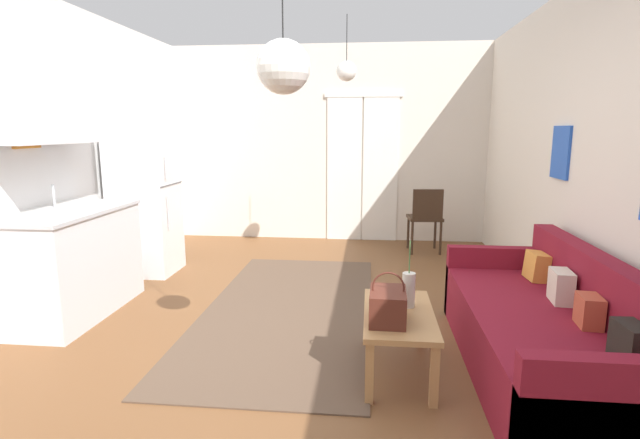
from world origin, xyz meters
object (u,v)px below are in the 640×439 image
object	(u,v)px
coffee_table	(399,321)
handbag	(388,305)
accent_chair	(426,216)
pendant_lamp_near	(283,67)
pendant_lamp_far	(347,71)
couch	(550,335)
bamboo_vase	(409,290)
refrigerator	(145,202)

from	to	relation	value
coffee_table	handbag	world-z (taller)	handbag
handbag	accent_chair	xyz separation A→B (m)	(0.59, 3.37, -0.03)
pendant_lamp_near	pendant_lamp_far	bearing A→B (deg)	85.66
couch	pendant_lamp_far	xyz separation A→B (m)	(-1.45, 2.17, 1.91)
bamboo_vase	accent_chair	xyz separation A→B (m)	(0.45, 3.11, -0.05)
couch	pendant_lamp_far	bearing A→B (deg)	123.73
accent_chair	pendant_lamp_far	bearing A→B (deg)	40.56
accent_chair	pendant_lamp_near	xyz separation A→B (m)	(-1.18, -3.60, 1.42)
accent_chair	pendant_lamp_far	world-z (taller)	pendant_lamp_far
refrigerator	pendant_lamp_far	xyz separation A→B (m)	(2.19, 0.21, 1.38)
coffee_table	accent_chair	size ratio (longest dim) A/B	1.05
handbag	accent_chair	size ratio (longest dim) A/B	0.38
couch	pendant_lamp_near	size ratio (longest dim) A/B	2.18
coffee_table	pendant_lamp_near	distance (m)	1.74
refrigerator	accent_chair	world-z (taller)	refrigerator
coffee_table	bamboo_vase	bearing A→B (deg)	58.22
bamboo_vase	pendant_lamp_near	size ratio (longest dim) A/B	0.46
pendant_lamp_far	coffee_table	bearing A→B (deg)	-78.07
handbag	pendant_lamp_near	size ratio (longest dim) A/B	0.33
couch	bamboo_vase	bearing A→B (deg)	177.41
pendant_lamp_near	refrigerator	bearing A→B (deg)	129.54
pendant_lamp_far	pendant_lamp_near	bearing A→B (deg)	-94.34
couch	refrigerator	xyz separation A→B (m)	(-3.64, 1.95, 0.53)
pendant_lamp_far	handbag	bearing A→B (deg)	-80.73
accent_chair	pendant_lamp_near	size ratio (longest dim) A/B	0.86
couch	pendant_lamp_near	xyz separation A→B (m)	(-1.64, -0.46, 1.64)
refrigerator	pendant_lamp_far	world-z (taller)	pendant_lamp_far
coffee_table	pendant_lamp_far	xyz separation A→B (m)	(-0.47, 2.23, 1.83)
accent_chair	pendant_lamp_far	xyz separation A→B (m)	(-0.98, -0.98, 1.69)
bamboo_vase	handbag	size ratio (longest dim) A/B	1.41
pendant_lamp_far	bamboo_vase	bearing A→B (deg)	-75.82
bamboo_vase	accent_chair	world-z (taller)	bamboo_vase
coffee_table	bamboo_vase	world-z (taller)	bamboo_vase
handbag	bamboo_vase	bearing A→B (deg)	61.52
accent_chair	coffee_table	bearing A→B (deg)	76.57
bamboo_vase	pendant_lamp_near	xyz separation A→B (m)	(-0.74, -0.50, 1.37)
handbag	accent_chair	world-z (taller)	accent_chair
pendant_lamp_far	refrigerator	bearing A→B (deg)	-174.48
refrigerator	accent_chair	size ratio (longest dim) A/B	1.90
refrigerator	pendant_lamp_far	size ratio (longest dim) A/B	2.39
couch	bamboo_vase	world-z (taller)	bamboo_vase
coffee_table	accent_chair	bearing A→B (deg)	80.91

